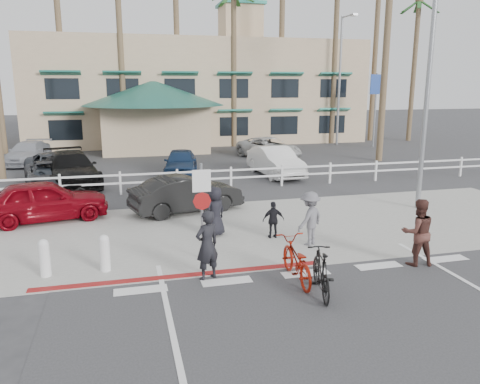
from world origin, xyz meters
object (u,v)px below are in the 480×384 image
object	(u,v)px
sign_post	(202,207)
bike_red	(296,261)
bike_black	(321,272)
car_white_sedan	(187,194)
car_red_compact	(44,201)

from	to	relation	value
sign_post	bike_red	world-z (taller)	sign_post
bike_red	bike_black	size ratio (longest dim) A/B	1.10
bike_red	car_white_sedan	bearing A→B (deg)	-74.41
sign_post	car_white_sedan	distance (m)	4.96
car_red_compact	car_white_sedan	bearing A→B (deg)	-101.89
bike_red	car_white_sedan	distance (m)	7.02
bike_black	sign_post	bearing A→B (deg)	-39.11
sign_post	car_red_compact	xyz separation A→B (m)	(-4.62, 4.93, -0.74)
bike_black	car_white_sedan	world-z (taller)	car_white_sedan
car_white_sedan	sign_post	bearing A→B (deg)	161.39
sign_post	car_red_compact	size ratio (longest dim) A/B	0.69
car_white_sedan	bike_red	bearing A→B (deg)	177.98
sign_post	car_white_sedan	size ratio (longest dim) A/B	0.71
sign_post	car_red_compact	distance (m)	6.79
sign_post	car_red_compact	bearing A→B (deg)	133.17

